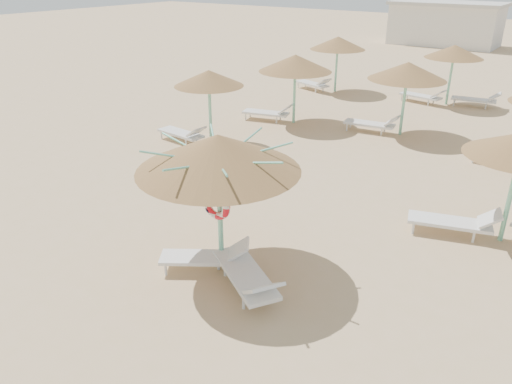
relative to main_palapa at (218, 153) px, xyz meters
The scene contains 6 objects.
ground 2.59m from the main_palapa, 34.62° to the left, with size 120.00×120.00×0.00m, color tan.
main_palapa is the anchor object (origin of this frame).
lounger_main_a 2.26m from the main_palapa, 110.96° to the right, with size 1.86×1.50×0.68m.
lounger_main_b 2.46m from the main_palapa, 24.48° to the right, with size 2.21×1.72×0.80m.
palapa_field 10.83m from the main_palapa, 81.50° to the left, with size 20.83×14.41×2.72m.
service_hut 35.71m from the main_palapa, 99.09° to the left, with size 8.40×4.40×3.25m.
Camera 1 is at (5.50, -7.29, 5.91)m, focal length 35.00 mm.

